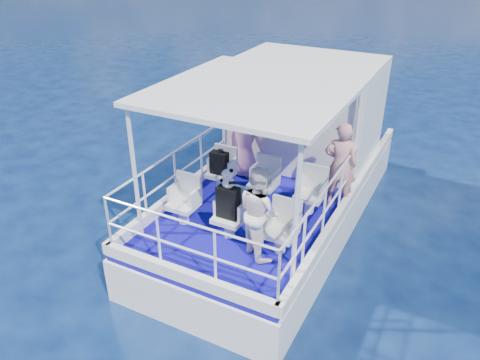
# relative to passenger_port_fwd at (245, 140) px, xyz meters

# --- Properties ---
(ground) EXTENTS (2000.00, 2000.00, 0.00)m
(ground) POSITION_rel_passenger_port_fwd_xyz_m (0.77, -0.98, -1.67)
(ground) COLOR #08173E
(ground) RESTS_ON ground
(hull) EXTENTS (3.00, 7.00, 1.60)m
(hull) POSITION_rel_passenger_port_fwd_xyz_m (0.77, 0.02, -1.67)
(hull) COLOR white
(hull) RESTS_ON ground
(deck) EXTENTS (2.90, 6.90, 0.10)m
(deck) POSITION_rel_passenger_port_fwd_xyz_m (0.77, 0.02, -0.82)
(deck) COLOR #100984
(deck) RESTS_ON hull
(cabin) EXTENTS (2.85, 2.00, 2.20)m
(cabin) POSITION_rel_passenger_port_fwd_xyz_m (0.77, 1.32, 0.33)
(cabin) COLOR white
(cabin) RESTS_ON deck
(canopy) EXTENTS (3.00, 3.20, 0.08)m
(canopy) POSITION_rel_passenger_port_fwd_xyz_m (0.77, -1.18, 1.47)
(canopy) COLOR white
(canopy) RESTS_ON cabin
(canopy_posts) EXTENTS (2.77, 2.97, 2.20)m
(canopy_posts) POSITION_rel_passenger_port_fwd_xyz_m (0.77, -1.23, 0.33)
(canopy_posts) COLOR white
(canopy_posts) RESTS_ON deck
(railings) EXTENTS (2.84, 3.59, 1.00)m
(railings) POSITION_rel_passenger_port_fwd_xyz_m (0.77, -1.56, -0.27)
(railings) COLOR white
(railings) RESTS_ON deck
(seat_port_fwd) EXTENTS (0.48, 0.46, 0.38)m
(seat_port_fwd) POSITION_rel_passenger_port_fwd_xyz_m (-0.13, -0.78, -0.58)
(seat_port_fwd) COLOR silver
(seat_port_fwd) RESTS_ON deck
(seat_center_fwd) EXTENTS (0.48, 0.46, 0.38)m
(seat_center_fwd) POSITION_rel_passenger_port_fwd_xyz_m (0.77, -0.78, -0.58)
(seat_center_fwd) COLOR silver
(seat_center_fwd) RESTS_ON deck
(seat_stbd_fwd) EXTENTS (0.48, 0.46, 0.38)m
(seat_stbd_fwd) POSITION_rel_passenger_port_fwd_xyz_m (1.67, -0.78, -0.58)
(seat_stbd_fwd) COLOR silver
(seat_stbd_fwd) RESTS_ON deck
(seat_port_aft) EXTENTS (0.48, 0.46, 0.38)m
(seat_port_aft) POSITION_rel_passenger_port_fwd_xyz_m (-0.13, -2.08, -0.58)
(seat_port_aft) COLOR silver
(seat_port_aft) RESTS_ON deck
(seat_center_aft) EXTENTS (0.48, 0.46, 0.38)m
(seat_center_aft) POSITION_rel_passenger_port_fwd_xyz_m (0.77, -2.08, -0.58)
(seat_center_aft) COLOR silver
(seat_center_aft) RESTS_ON deck
(seat_stbd_aft) EXTENTS (0.48, 0.46, 0.38)m
(seat_stbd_aft) POSITION_rel_passenger_port_fwd_xyz_m (1.67, -2.08, -0.58)
(seat_stbd_aft) COLOR silver
(seat_stbd_aft) RESTS_ON deck
(passenger_port_fwd) EXTENTS (0.60, 0.45, 1.55)m
(passenger_port_fwd) POSITION_rel_passenger_port_fwd_xyz_m (0.00, 0.00, 0.00)
(passenger_port_fwd) COLOR pink
(passenger_port_fwd) RESTS_ON deck
(passenger_stbd_fwd) EXTENTS (0.66, 0.52, 1.60)m
(passenger_stbd_fwd) POSITION_rel_passenger_port_fwd_xyz_m (2.02, -0.27, 0.03)
(passenger_stbd_fwd) COLOR pink
(passenger_stbd_fwd) RESTS_ON deck
(passenger_stbd_aft) EXTENTS (0.91, 0.88, 1.48)m
(passenger_stbd_aft) POSITION_rel_passenger_port_fwd_xyz_m (1.39, -2.25, -0.04)
(passenger_stbd_aft) COLOR white
(passenger_stbd_aft) RESTS_ON deck
(backpack_port) EXTENTS (0.33, 0.19, 0.43)m
(backpack_port) POSITION_rel_passenger_port_fwd_xyz_m (-0.13, -0.83, -0.18)
(backpack_port) COLOR black
(backpack_port) RESTS_ON seat_port_fwd
(backpack_center) EXTENTS (0.35, 0.20, 0.53)m
(backpack_center) POSITION_rel_passenger_port_fwd_xyz_m (0.76, -2.09, -0.13)
(backpack_center) COLOR black
(backpack_center) RESTS_ON seat_center_aft
(compact_camera) EXTENTS (0.10, 0.06, 0.06)m
(compact_camera) POSITION_rel_passenger_port_fwd_xyz_m (-0.11, -0.81, 0.07)
(compact_camera) COLOR black
(compact_camera) RESTS_ON backpack_port
(panda) EXTENTS (0.22, 0.18, 0.34)m
(panda) POSITION_rel_passenger_port_fwd_xyz_m (0.75, -2.09, 0.31)
(panda) COLOR silver
(panda) RESTS_ON backpack_center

